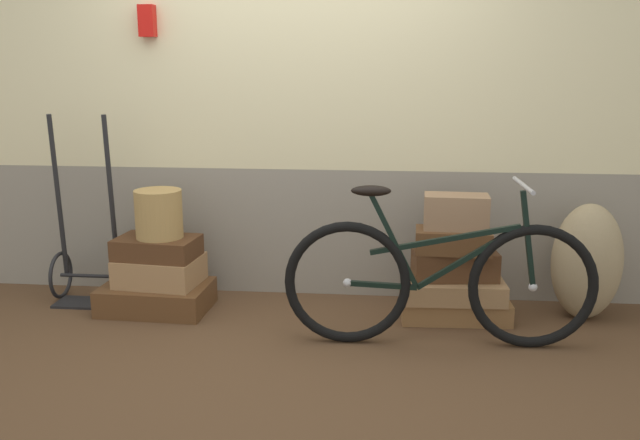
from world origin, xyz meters
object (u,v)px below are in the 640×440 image
Objects in this scene: suitcase_3 at (454,308)px; bicycle at (439,281)px; wicker_basket at (159,214)px; suitcase_1 at (160,270)px; suitcase_4 at (453,289)px; suitcase_0 at (157,297)px; luggage_trolley at (89,261)px; suitcase_5 at (455,264)px; suitcase_7 at (456,212)px; suitcase_6 at (453,241)px; suitcase_2 at (157,248)px; burlap_sack at (587,262)px.

bicycle is (-0.14, -0.43, 0.31)m from suitcase_3.
suitcase_3 is 1.96m from wicker_basket.
wicker_basket is at bearing -7.93° from suitcase_1.
suitcase_0 is at bearing 178.27° from suitcase_4.
luggage_trolley reaches higher than suitcase_0.
suitcase_0 is 1.02× the size of suitcase_3.
suitcase_5 is 2.41m from luggage_trolley.
suitcase_3 is 2.17× the size of wicker_basket.
suitcase_7 is (-0.01, -0.01, 0.34)m from suitcase_5.
suitcase_6 is 0.36× the size of luggage_trolley.
suitcase_4 is at bearing 72.89° from bicycle.
suitcase_2 reaches higher than suitcase_4.
bicycle reaches higher than burlap_sack.
burlap_sack is (0.82, 0.08, -0.32)m from suitcase_7.
wicker_basket reaches higher than suitcase_0.
wicker_basket is at bearing 177.53° from suitcase_4.
suitcase_5 is at bearing 7.27° from suitcase_2.
bicycle reaches higher than wicker_basket.
suitcase_6 is at bearing 6.24° from suitcase_2.
suitcase_3 is 1.31× the size of suitcase_5.
luggage_trolley is at bearing 172.27° from suitcase_2.
suitcase_5 is at bearing -175.01° from burlap_sack.
luggage_trolley reaches higher than suitcase_1.
burlap_sack is at bearing 3.19° from suitcase_3.
wicker_basket is at bearing 166.44° from bicycle.
suitcase_0 is at bearing -177.47° from burlap_sack.
suitcase_1 is 1.88m from suitcase_5.
suitcase_0 is at bearing 167.47° from bicycle.
luggage_trolley is at bearing 179.49° from burlap_sack.
luggage_trolley is at bearing 171.52° from suitcase_5.
wicker_basket is at bearing -177.96° from burlap_sack.
luggage_trolley is at bearing 174.64° from suitcase_4.
wicker_basket is at bearing 174.62° from suitcase_5.
wicker_basket is 2.69m from burlap_sack.
suitcase_7 is at bearing 0.45° from wicker_basket.
burlap_sack reaches higher than suitcase_6.
suitcase_2 is at bearing 177.77° from suitcase_4.
suitcase_7 is at bearing 6.70° from suitcase_1.
suitcase_6 is at bearing -142.39° from suitcase_3.
wicker_basket reaches higher than suitcase_6.
bicycle is (-0.13, -0.41, 0.18)m from suitcase_4.
suitcase_2 is 0.22m from wicker_basket.
bicycle is (2.28, -0.54, 0.11)m from luggage_trolley.
suitcase_7 is (-0.02, -0.00, 0.62)m from suitcase_3.
suitcase_1 is at bearing 54.47° from suitcase_0.
suitcase_0 is 2.21× the size of wicker_basket.
suitcase_5 reaches higher than suitcase_3.
bicycle reaches higher than suitcase_4.
suitcase_6 is (-0.02, -0.00, 0.31)m from suitcase_4.
suitcase_4 is 2.41m from luggage_trolley.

